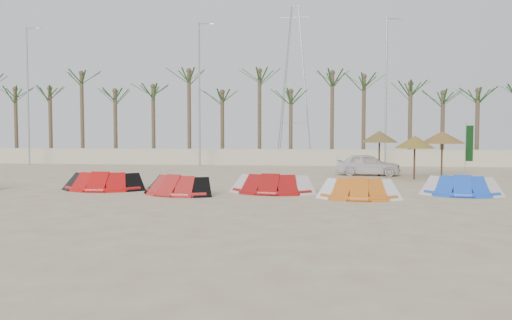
# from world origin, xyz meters

# --- Properties ---
(ground) EXTENTS (120.00, 120.00, 0.00)m
(ground) POSITION_xyz_m (0.00, 0.00, 0.00)
(ground) COLOR beige
(ground) RESTS_ON ground
(boundary_wall) EXTENTS (60.00, 0.30, 1.30)m
(boundary_wall) POSITION_xyz_m (0.00, 22.00, 0.65)
(boundary_wall) COLOR beige
(boundary_wall) RESTS_ON ground
(palm_line) EXTENTS (52.00, 4.00, 7.70)m
(palm_line) POSITION_xyz_m (0.67, 23.50, 6.44)
(palm_line) COLOR brown
(palm_line) RESTS_ON ground
(lamp_a) EXTENTS (1.25, 0.14, 11.00)m
(lamp_a) POSITION_xyz_m (-19.96, 20.00, 5.77)
(lamp_a) COLOR #A5A8AD
(lamp_a) RESTS_ON ground
(lamp_b) EXTENTS (1.25, 0.14, 11.00)m
(lamp_b) POSITION_xyz_m (-5.96, 20.00, 5.77)
(lamp_b) COLOR #A5A8AD
(lamp_b) RESTS_ON ground
(lamp_c) EXTENTS (1.25, 0.14, 11.00)m
(lamp_c) POSITION_xyz_m (8.04, 20.00, 5.77)
(lamp_c) COLOR #A5A8AD
(lamp_c) RESTS_ON ground
(pylon) EXTENTS (3.00, 3.00, 14.00)m
(pylon) POSITION_xyz_m (1.00, 28.00, 0.00)
(pylon) COLOR #A5A8AD
(pylon) RESTS_ON ground
(kite_red_left) EXTENTS (3.65, 1.58, 0.90)m
(kite_red_left) POSITION_xyz_m (-6.73, 4.16, 0.42)
(kite_red_left) COLOR red
(kite_red_left) RESTS_ON ground
(kite_red_mid) EXTENTS (3.62, 2.50, 0.90)m
(kite_red_mid) POSITION_xyz_m (-2.97, 2.91, 0.42)
(kite_red_mid) COLOR red
(kite_red_mid) RESTS_ON ground
(kite_red_right) EXTENTS (3.71, 1.96, 0.90)m
(kite_red_right) POSITION_xyz_m (0.96, 3.93, 0.42)
(kite_red_right) COLOR #A11010
(kite_red_right) RESTS_ON ground
(kite_orange) EXTENTS (3.22, 1.72, 0.90)m
(kite_orange) POSITION_xyz_m (4.52, 2.45, 0.42)
(kite_orange) COLOR orange
(kite_orange) RESTS_ON ground
(kite_blue) EXTENTS (3.31, 2.03, 0.90)m
(kite_blue) POSITION_xyz_m (8.84, 4.00, 0.42)
(kite_blue) COLOR blue
(kite_blue) RESTS_ON ground
(parasol_left) EXTENTS (2.23, 2.23, 2.72)m
(parasol_left) POSITION_xyz_m (6.67, 12.97, 2.36)
(parasol_left) COLOR #4C331E
(parasol_left) RESTS_ON ground
(parasol_mid) EXTENTS (2.21, 2.21, 2.45)m
(parasol_mid) POSITION_xyz_m (8.33, 10.87, 2.09)
(parasol_mid) COLOR #4C331E
(parasol_mid) RESTS_ON ground
(parasol_right) EXTENTS (2.54, 2.54, 2.69)m
(parasol_right) POSITION_xyz_m (10.07, 11.98, 2.34)
(parasol_right) COLOR #4C331E
(parasol_right) RESTS_ON ground
(flag_green) EXTENTS (0.45, 0.04, 3.20)m
(flag_green) POSITION_xyz_m (11.73, 12.63, 1.90)
(flag_green) COLOR #A5A8AD
(flag_green) RESTS_ON ground
(car) EXTENTS (4.02, 1.99, 1.32)m
(car) POSITION_xyz_m (6.04, 13.29, 0.66)
(car) COLOR white
(car) RESTS_ON ground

